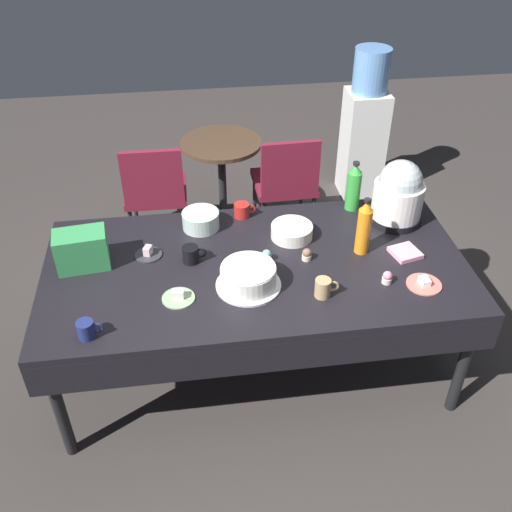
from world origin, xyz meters
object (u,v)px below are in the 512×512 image
Objects in this scene: maroon_chair_right at (286,180)px; maroon_chair_left at (155,189)px; dessert_plate_coral at (424,283)px; coffee_mug_tan at (323,288)px; dessert_plate_sage at (178,297)px; soda_bottle_orange_juice at (364,228)px; frosted_layer_cake at (248,277)px; slow_cooker at (398,194)px; coffee_mug_red at (242,210)px; soda_carton at (82,250)px; cupcake_berry at (387,278)px; potluck_table at (256,273)px; water_cooler at (364,129)px; cupcake_cocoa at (307,254)px; round_cafe_table at (222,168)px; soda_bottle_lime_soda at (354,187)px; coffee_mug_navy at (87,330)px; ceramic_snack_bowl at (292,231)px; glass_salad_bowl at (201,220)px; dessert_plate_charcoal at (148,253)px; cupcake_rose at (267,256)px; coffee_mug_black at (191,254)px.

maroon_chair_left is at bearing -180.00° from maroon_chair_right.
coffee_mug_tan is at bearing -178.96° from dessert_plate_coral.
soda_bottle_orange_juice is (0.98, 0.26, 0.14)m from dessert_plate_sage.
frosted_layer_cake is at bearing -71.67° from maroon_chair_left.
maroon_chair_left is (-0.84, 1.60, -0.31)m from coffee_mug_tan.
dessert_plate_sage is (-1.26, -0.52, -0.16)m from slow_cooker.
soda_bottle_orange_juice is 0.74m from coffee_mug_red.
soda_carton is at bearing 161.06° from frosted_layer_cake.
maroon_chair_right is at bearing 98.22° from cupcake_berry.
soda_bottle_orange_juice reaches higher than potluck_table.
soda_carton is at bearing -139.05° from water_cooler.
round_cafe_table is at bearing 101.80° from cupcake_cocoa.
soda_bottle_lime_soda reaches higher than coffee_mug_navy.
water_cooler is at bearing 60.88° from ceramic_snack_bowl.
water_cooler reaches higher than soda_bottle_lime_soda.
glass_salad_bowl is 0.68m from soda_carton.
water_cooler reaches higher than cupcake_berry.
glass_salad_bowl is at bearing 175.73° from slow_cooker.
soda_carton is at bearing -174.48° from ceramic_snack_bowl.
coffee_mug_tan is (0.70, -0.07, 0.04)m from dessert_plate_sage.
soda_bottle_lime_soda is 0.36× the size of maroon_chair_left.
maroon_chair_left is (0.33, 1.19, -0.36)m from soda_carton.
water_cooler is at bearing 76.00° from cupcake_berry.
ceramic_snack_bowl is (0.49, -0.16, -0.01)m from glass_salad_bowl.
soda_carton reaches higher than frosted_layer_cake.
potluck_table is at bearing -87.82° from coffee_mug_red.
dessert_plate_coral is at bearing -19.75° from soda_carton.
coffee_mug_navy is at bearing -98.73° from maroon_chair_left.
cupcake_berry is at bearing -0.99° from dessert_plate_sage.
dessert_plate_charcoal is 0.17× the size of maroon_chair_left.
slow_cooker is 0.45× the size of maroon_chair_left.
cupcake_rose is 0.98m from coffee_mug_navy.
coffee_mug_red is at bearing 92.18° from potluck_table.
glass_salad_bowl reaches higher than dessert_plate_sage.
maroon_chair_left is (-0.53, 0.84, -0.30)m from coffee_mug_red.
cupcake_berry is 1.96m from maroon_chair_left.
dessert_plate_charcoal is 2.16× the size of cupcake_berry.
soda_bottle_orange_juice is at bearing -82.36° from maroon_chair_right.
cupcake_rose is (0.06, 0.02, 0.09)m from potluck_table.
soda_bottle_lime_soda reaches higher than glass_salad_bowl.
ceramic_snack_bowl reaches higher than potluck_table.
soda_bottle_orange_juice is at bearing 3.29° from potluck_table.
round_cafe_table is at bearing 110.88° from cupcake_berry.
glass_salad_bowl is at bearing 77.58° from coffee_mug_black.
coffee_mug_navy is 3.04m from water_cooler.
soda_carton is at bearing -105.49° from maroon_chair_left.
ceramic_snack_bowl is 3.41× the size of cupcake_rose.
frosted_layer_cake is 4.82× the size of cupcake_cocoa.
coffee_mug_red is (-0.25, 0.25, 0.00)m from ceramic_snack_bowl.
maroon_chair_right reaches higher than dessert_plate_sage.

